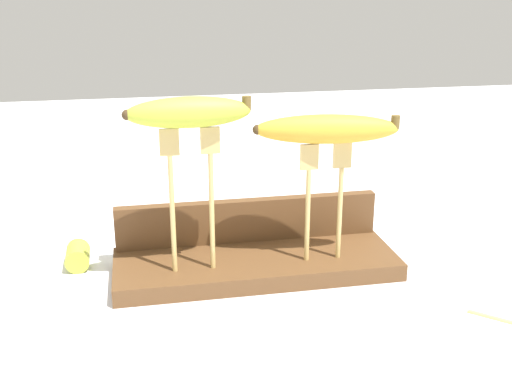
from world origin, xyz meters
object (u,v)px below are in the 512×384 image
banana_raised_right (327,129)px  fork_stand_left (191,188)px  banana_chunk_near (78,256)px  fork_stand_right (325,191)px  banana_raised_left (189,112)px

banana_raised_right → fork_stand_left: bearing=-180.0°
banana_chunk_near → fork_stand_right: bearing=-15.1°
banana_raised_left → banana_raised_right: bearing=0.0°
fork_stand_left → fork_stand_right: (0.19, -0.00, -0.02)m
fork_stand_left → fork_stand_right: fork_stand_left is taller
fork_stand_left → banana_raised_left: banana_raised_left is taller
banana_raised_left → fork_stand_left: bearing=1.3°
fork_stand_right → banana_chunk_near: 0.38m
fork_stand_left → banana_chunk_near: (-0.17, 0.10, -0.13)m
fork_stand_left → banana_raised_right: size_ratio=1.00×
fork_stand_left → banana_chunk_near: bearing=150.1°
banana_raised_left → banana_raised_right: 0.19m
banana_raised_left → banana_chunk_near: 0.30m
fork_stand_right → banana_raised_right: size_ratio=0.85×
fork_stand_right → banana_raised_left: (-0.19, -0.00, 0.12)m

